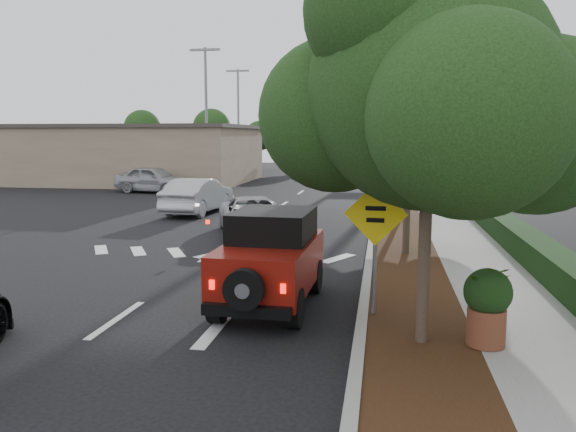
# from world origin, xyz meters

# --- Properties ---
(ground) EXTENTS (120.00, 120.00, 0.00)m
(ground) POSITION_xyz_m (0.00, 0.00, 0.00)
(ground) COLOR black
(ground) RESTS_ON ground
(curb) EXTENTS (0.20, 70.00, 0.15)m
(curb) POSITION_xyz_m (4.60, 12.00, 0.07)
(curb) COLOR #9E9B93
(curb) RESTS_ON ground
(planting_strip) EXTENTS (1.80, 70.00, 0.12)m
(planting_strip) POSITION_xyz_m (5.60, 12.00, 0.06)
(planting_strip) COLOR black
(planting_strip) RESTS_ON ground
(sidewalk) EXTENTS (2.00, 70.00, 0.12)m
(sidewalk) POSITION_xyz_m (7.50, 12.00, 0.06)
(sidewalk) COLOR gray
(sidewalk) RESTS_ON ground
(hedge) EXTENTS (0.80, 70.00, 0.80)m
(hedge) POSITION_xyz_m (8.90, 12.00, 0.40)
(hedge) COLOR black
(hedge) RESTS_ON ground
(commercial_building) EXTENTS (22.00, 12.00, 4.00)m
(commercial_building) POSITION_xyz_m (-16.00, 30.00, 2.00)
(commercial_building) COLOR #846E5B
(commercial_building) RESTS_ON ground
(transmission_tower) EXTENTS (7.00, 4.00, 28.00)m
(transmission_tower) POSITION_xyz_m (6.00, 48.00, 0.00)
(transmission_tower) COLOR slate
(transmission_tower) RESTS_ON ground
(street_tree_near) EXTENTS (3.80, 3.80, 5.92)m
(street_tree_near) POSITION_xyz_m (5.60, -0.50, 0.00)
(street_tree_near) COLOR black
(street_tree_near) RESTS_ON ground
(street_tree_mid) EXTENTS (3.20, 3.20, 5.32)m
(street_tree_mid) POSITION_xyz_m (5.60, 6.50, 0.00)
(street_tree_mid) COLOR black
(street_tree_mid) RESTS_ON ground
(street_tree_far) EXTENTS (3.40, 3.40, 5.62)m
(street_tree_far) POSITION_xyz_m (5.60, 13.00, 0.00)
(street_tree_far) COLOR black
(street_tree_far) RESTS_ON ground
(light_pole_a) EXTENTS (2.00, 0.22, 9.00)m
(light_pole_a) POSITION_xyz_m (-6.50, 26.00, 0.00)
(light_pole_a) COLOR slate
(light_pole_a) RESTS_ON ground
(light_pole_b) EXTENTS (2.00, 0.22, 9.00)m
(light_pole_b) POSITION_xyz_m (-7.50, 38.00, 0.00)
(light_pole_b) COLOR slate
(light_pole_b) RESTS_ON ground
(red_jeep) EXTENTS (1.81, 3.85, 1.94)m
(red_jeep) POSITION_xyz_m (2.72, 1.48, 0.99)
(red_jeep) COLOR black
(red_jeep) RESTS_ON ground
(silver_suv_ahead) EXTENTS (3.62, 5.21, 1.32)m
(silver_suv_ahead) POSITION_xyz_m (0.50, 9.21, 0.66)
(silver_suv_ahead) COLOR #9A9EA2
(silver_suv_ahead) RESTS_ON ground
(silver_sedan_oncoming) EXTENTS (2.02, 4.86, 1.56)m
(silver_sedan_oncoming) POSITION_xyz_m (-3.20, 14.31, 0.78)
(silver_sedan_oncoming) COLOR #B1B3B9
(silver_sedan_oncoming) RESTS_ON ground
(parked_suv) EXTENTS (5.02, 2.78, 1.62)m
(parked_suv) POSITION_xyz_m (-8.75, 22.40, 0.81)
(parked_suv) COLOR #9D9FA4
(parked_suv) RESTS_ON ground
(speed_hump_sign) EXTENTS (1.17, 0.12, 2.49)m
(speed_hump_sign) POSITION_xyz_m (4.80, 0.74, 1.72)
(speed_hump_sign) COLOR slate
(speed_hump_sign) RESTS_ON ground
(terracotta_planter) EXTENTS (0.76, 0.76, 1.32)m
(terracotta_planter) POSITION_xyz_m (6.60, -0.52, 0.89)
(terracotta_planter) COLOR brown
(terracotta_planter) RESTS_ON ground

